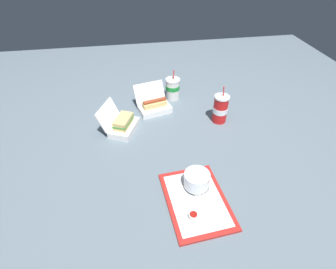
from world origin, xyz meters
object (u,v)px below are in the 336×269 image
soda_cup_center (173,88)px  cake_container (197,180)px  clamshell_hotdog_left (154,105)px  soda_cup_right (220,109)px  ketchup_cup (193,216)px  clamshell_sandwich_center (122,124)px  food_tray (196,200)px  plastic_fork (193,219)px

soda_cup_center → cake_container: bearing=177.6°
clamshell_hotdog_left → soda_cup_right: bearing=-115.0°
ketchup_cup → soda_cup_right: 0.73m
ketchup_cup → soda_cup_right: soda_cup_right is taller
soda_cup_center → soda_cup_right: (-0.31, -0.24, 0.01)m
ketchup_cup → clamshell_sandwich_center: bearing=22.3°
food_tray → plastic_fork: 0.10m
ketchup_cup → clamshell_sandwich_center: size_ratio=0.16×
food_tray → soda_cup_center: soda_cup_center is taller
ketchup_cup → soda_cup_center: size_ratio=0.19×
cake_container → soda_cup_center: bearing=-2.4°
food_tray → ketchup_cup: 0.10m
food_tray → clamshell_sandwich_center: clamshell_sandwich_center is taller
plastic_fork → soda_cup_right: size_ratio=0.47×
clamshell_hotdog_left → soda_cup_center: soda_cup_center is taller
cake_container → clamshell_hotdog_left: (0.67, 0.11, -0.01)m
soda_cup_center → soda_cup_right: size_ratio=0.88×
clamshell_sandwich_center → soda_cup_center: soda_cup_center is taller
soda_cup_right → plastic_fork: bearing=153.8°
ketchup_cup → plastic_fork: ketchup_cup is taller
clamshell_hotdog_left → soda_cup_right: 0.42m
plastic_fork → clamshell_hotdog_left: (0.84, 0.06, 0.02)m
soda_cup_right → food_tray: bearing=153.2°
ketchup_cup → clamshell_hotdog_left: size_ratio=0.17×
ketchup_cup → clamshell_sandwich_center: clamshell_sandwich_center is taller
food_tray → clamshell_hotdog_left: clamshell_hotdog_left is taller
food_tray → cake_container: bearing=-13.5°
food_tray → soda_cup_center: 0.89m
cake_container → ketchup_cup: bearing=161.8°
food_tray → clamshell_sandwich_center: 0.65m
cake_container → ketchup_cup: (-0.16, 0.05, -0.02)m
clamshell_hotdog_left → plastic_fork: bearing=-176.1°
clamshell_hotdog_left → ketchup_cup: bearing=-175.9°
ketchup_cup → soda_cup_center: (0.97, -0.09, 0.05)m
soda_cup_center → food_tray: bearing=176.7°
soda_cup_right → clamshell_sandwich_center: bearing=89.9°
food_tray → soda_cup_center: bearing=-3.3°
soda_cup_center → soda_cup_right: soda_cup_right is taller
cake_container → soda_cup_right: soda_cup_right is taller
cake_container → clamshell_sandwich_center: bearing=33.2°
clamshell_sandwich_center → soda_cup_right: soda_cup_right is taller
soda_cup_center → soda_cup_right: bearing=-142.9°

